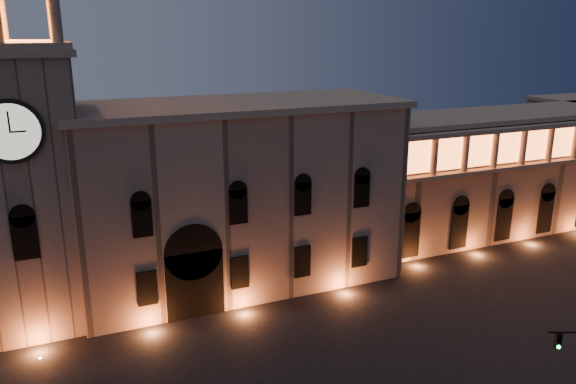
# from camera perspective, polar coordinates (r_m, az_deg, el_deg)

# --- Properties ---
(government_building) EXTENTS (30.80, 12.80, 17.60)m
(government_building) POSITION_cam_1_polar(r_m,az_deg,el_deg) (53.78, -5.12, -0.24)
(government_building) COLOR #8A6D5A
(government_building) RESTS_ON ground
(clock_tower) EXTENTS (9.80, 9.80, 32.40)m
(clock_tower) POSITION_cam_1_polar(r_m,az_deg,el_deg) (49.56, -25.53, 1.28)
(clock_tower) COLOR #8A6D5A
(clock_tower) RESTS_ON ground
(colonnade_wing) EXTENTS (40.60, 11.50, 14.50)m
(colonnade_wing) POSITION_cam_1_polar(r_m,az_deg,el_deg) (73.34, 20.55, 2.04)
(colonnade_wing) COLOR #846754
(colonnade_wing) RESTS_ON ground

